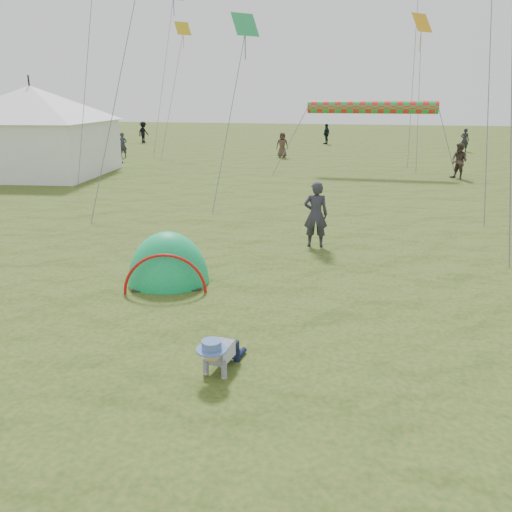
% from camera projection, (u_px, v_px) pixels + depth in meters
% --- Properties ---
extents(ground, '(140.00, 140.00, 0.00)m').
position_uv_depth(ground, '(285.00, 363.00, 7.58)').
color(ground, '#254414').
extents(crawling_toddler, '(0.69, 0.89, 0.62)m').
position_uv_depth(crawling_toddler, '(219.00, 352.00, 7.25)').
color(crawling_toddler, black).
rests_on(crawling_toddler, ground).
extents(popup_tent, '(2.06, 1.85, 2.26)m').
position_uv_depth(popup_tent, '(169.00, 282.00, 10.86)').
color(popup_tent, '#00A44B').
rests_on(popup_tent, ground).
extents(standing_adult, '(0.68, 0.49, 1.75)m').
position_uv_depth(standing_adult, '(316.00, 215.00, 13.20)').
color(standing_adult, '#2A2835').
rests_on(standing_adult, ground).
extents(event_marquee, '(7.65, 7.65, 4.71)m').
position_uv_depth(event_marquee, '(35.00, 128.00, 25.14)').
color(event_marquee, white).
rests_on(event_marquee, ground).
extents(crowd_person_1, '(1.05, 1.06, 1.73)m').
position_uv_depth(crowd_person_1, '(459.00, 161.00, 24.26)').
color(crowd_person_1, '#41342E').
rests_on(crowd_person_1, ground).
extents(crowd_person_2, '(0.75, 1.07, 1.69)m').
position_uv_depth(crowd_person_2, '(326.00, 134.00, 42.25)').
color(crowd_person_2, black).
rests_on(crowd_person_2, ground).
extents(crowd_person_3, '(1.06, 1.19, 1.60)m').
position_uv_depth(crowd_person_3, '(107.00, 143.00, 34.20)').
color(crowd_person_3, black).
rests_on(crowd_person_3, ground).
extents(crowd_person_5, '(0.76, 1.67, 1.74)m').
position_uv_depth(crowd_person_5, '(11.00, 148.00, 30.34)').
color(crowd_person_5, '#2C3544').
rests_on(crowd_person_5, ground).
extents(crowd_person_6, '(0.72, 0.62, 1.67)m').
position_uv_depth(crowd_person_6, '(465.00, 140.00, 36.45)').
color(crowd_person_6, black).
rests_on(crowd_person_6, ground).
extents(crowd_person_8, '(1.06, 0.95, 1.72)m').
position_uv_depth(crowd_person_8, '(118.00, 149.00, 30.10)').
color(crowd_person_8, '#1C2535').
rests_on(crowd_person_8, ground).
extents(crowd_person_9, '(0.96, 1.30, 1.80)m').
position_uv_depth(crowd_person_9, '(143.00, 132.00, 43.54)').
color(crowd_person_9, black).
rests_on(crowd_person_9, ground).
extents(crowd_person_10, '(0.88, 0.66, 1.64)m').
position_uv_depth(crowd_person_10, '(282.00, 145.00, 32.83)').
color(crowd_person_10, '#443328').
rests_on(crowd_person_10, ground).
extents(crowd_person_12, '(0.64, 0.47, 1.61)m').
position_uv_depth(crowd_person_12, '(123.00, 145.00, 32.96)').
color(crowd_person_12, '#282A33').
rests_on(crowd_person_12, ground).
extents(crowd_person_13, '(0.97, 1.01, 1.63)m').
position_uv_depth(crowd_person_13, '(39.00, 148.00, 30.78)').
color(crowd_person_13, '#382C26').
rests_on(crowd_person_13, ground).
extents(rainbow_tube_kite, '(6.52, 0.64, 0.64)m').
position_uv_depth(rainbow_tube_kite, '(372.00, 107.00, 25.50)').
color(rainbow_tube_kite, red).
extents(diamond_kite_1, '(1.29, 1.29, 1.05)m').
position_uv_depth(diamond_kite_1, '(422.00, 23.00, 28.37)').
color(diamond_kite_1, orange).
extents(diamond_kite_2, '(1.07, 1.07, 0.87)m').
position_uv_depth(diamond_kite_2, '(183.00, 28.00, 33.51)').
color(diamond_kite_2, gold).
extents(diamond_kite_3, '(1.10, 1.10, 0.90)m').
position_uv_depth(diamond_kite_3, '(245.00, 24.00, 19.78)').
color(diamond_kite_3, green).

